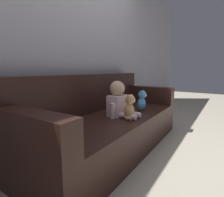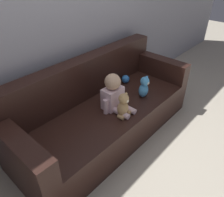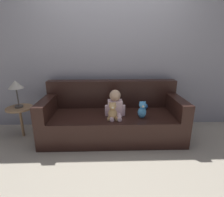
{
  "view_description": "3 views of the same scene",
  "coord_description": "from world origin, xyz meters",
  "px_view_note": "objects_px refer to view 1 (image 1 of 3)",
  "views": [
    {
      "loc": [
        -1.6,
        -1.07,
        0.9
      ],
      "look_at": [
        0.03,
        0.01,
        0.58
      ],
      "focal_mm": 28.0,
      "sensor_mm": 36.0,
      "label": 1
    },
    {
      "loc": [
        -1.39,
        -1.33,
        1.77
      ],
      "look_at": [
        0.07,
        -0.02,
        0.46
      ],
      "focal_mm": 35.0,
      "sensor_mm": 36.0,
      "label": 2
    },
    {
      "loc": [
        -0.09,
        -2.53,
        1.41
      ],
      "look_at": [
        -0.01,
        -0.05,
        0.65
      ],
      "focal_mm": 28.0,
      "sensor_mm": 36.0,
      "label": 3
    }
  ],
  "objects_px": {
    "person_baby": "(118,101)",
    "toy_ball": "(122,102)",
    "teddy_bear_brown": "(130,107)",
    "plush_toy_side": "(142,101)",
    "couch": "(107,123)"
  },
  "relations": [
    {
      "from": "teddy_bear_brown",
      "to": "toy_ball",
      "type": "bearing_deg",
      "value": 36.89
    },
    {
      "from": "couch",
      "to": "teddy_bear_brown",
      "type": "distance_m",
      "value": 0.37
    },
    {
      "from": "person_baby",
      "to": "toy_ball",
      "type": "xyz_separation_m",
      "value": [
        0.5,
        0.25,
        -0.12
      ]
    },
    {
      "from": "couch",
      "to": "toy_ball",
      "type": "relative_size",
      "value": 21.38
    },
    {
      "from": "teddy_bear_brown",
      "to": "plush_toy_side",
      "type": "relative_size",
      "value": 1.02
    },
    {
      "from": "couch",
      "to": "toy_ball",
      "type": "xyz_separation_m",
      "value": [
        0.54,
        0.11,
        0.15
      ]
    },
    {
      "from": "couch",
      "to": "person_baby",
      "type": "bearing_deg",
      "value": -75.94
    },
    {
      "from": "plush_toy_side",
      "to": "toy_ball",
      "type": "bearing_deg",
      "value": 71.94
    },
    {
      "from": "person_baby",
      "to": "plush_toy_side",
      "type": "height_order",
      "value": "person_baby"
    },
    {
      "from": "person_baby",
      "to": "teddy_bear_brown",
      "type": "bearing_deg",
      "value": -104.44
    },
    {
      "from": "person_baby",
      "to": "toy_ball",
      "type": "distance_m",
      "value": 0.57
    },
    {
      "from": "teddy_bear_brown",
      "to": "toy_ball",
      "type": "height_order",
      "value": "teddy_bear_brown"
    },
    {
      "from": "couch",
      "to": "plush_toy_side",
      "type": "distance_m",
      "value": 0.54
    },
    {
      "from": "toy_ball",
      "to": "plush_toy_side",
      "type": "bearing_deg",
      "value": -108.06
    },
    {
      "from": "person_baby",
      "to": "plush_toy_side",
      "type": "relative_size",
      "value": 1.54
    }
  ]
}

